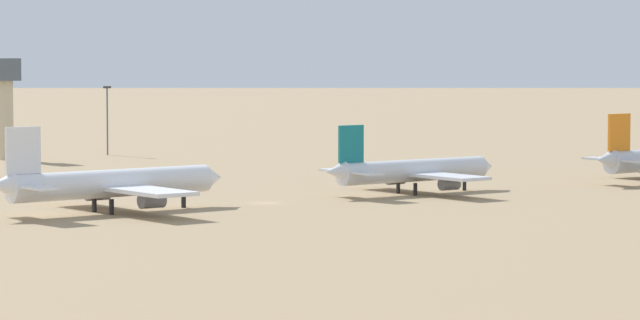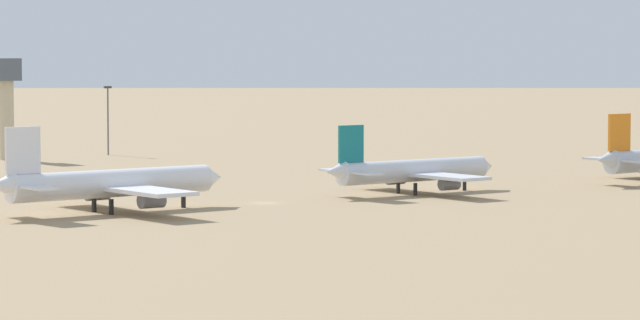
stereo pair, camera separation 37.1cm
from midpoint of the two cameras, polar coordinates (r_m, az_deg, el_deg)
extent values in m
plane|color=#9E8460|center=(265.55, -1.88, -1.48)|extent=(4000.00, 4000.00, 0.00)
pyramid|color=slate|center=(1472.45, -9.25, 5.19)|extent=(381.80, 266.46, 117.76)
cylinder|color=white|center=(251.54, -7.12, -0.80)|extent=(33.94, 6.01, 4.22)
cone|color=white|center=(261.34, -3.65, -0.60)|extent=(3.37, 4.17, 4.01)
cone|color=white|center=(242.68, -10.85, -0.86)|extent=(4.41, 3.81, 3.59)
cube|color=white|center=(243.97, -10.11, 0.33)|extent=(5.51, 0.82, 6.86)
cube|color=white|center=(248.07, -10.55, -0.80)|extent=(3.75, 7.34, 0.38)
cube|color=white|center=(240.62, -9.63, -0.94)|extent=(3.75, 7.34, 0.38)
cube|color=white|center=(252.13, -6.91, -0.93)|extent=(8.96, 34.10, 0.59)
cylinder|color=slate|center=(259.58, -7.60, -1.13)|extent=(3.92, 2.52, 2.32)
cylinder|color=slate|center=(246.08, -5.75, -1.39)|extent=(3.92, 2.52, 2.32)
cylinder|color=black|center=(258.57, -4.66, -1.38)|extent=(0.74, 0.74, 2.32)
cylinder|color=black|center=(253.21, -7.71, -1.52)|extent=(0.74, 0.74, 2.32)
cylinder|color=black|center=(248.85, -7.13, -1.61)|extent=(0.74, 0.74, 2.32)
cylinder|color=silver|center=(281.72, 3.26, -0.36)|extent=(30.48, 4.65, 3.80)
cone|color=silver|center=(292.50, 5.75, -0.22)|extent=(2.95, 3.69, 3.61)
cone|color=silver|center=(271.48, 0.57, -0.40)|extent=(3.89, 3.33, 3.23)
cube|color=#14727A|center=(273.13, 1.11, 0.55)|extent=(4.95, 0.61, 6.17)
cube|color=silver|center=(276.46, 0.63, -0.36)|extent=(3.22, 6.54, 0.34)
cube|color=silver|center=(270.44, 1.60, -0.46)|extent=(3.22, 6.54, 0.34)
cube|color=silver|center=(282.37, 3.40, -0.47)|extent=(7.30, 30.56, 0.53)
cylinder|color=slate|center=(288.56, 2.64, -0.64)|extent=(3.48, 2.18, 2.09)
cylinder|color=slate|center=(277.67, 4.49, -0.83)|extent=(3.48, 2.18, 2.09)
cylinder|color=black|center=(289.42, 5.02, -0.84)|extent=(0.66, 0.66, 2.09)
cylinder|color=black|center=(282.81, 2.74, -0.94)|extent=(0.66, 0.66, 2.09)
cylinder|color=black|center=(279.30, 3.33, -1.01)|extent=(0.66, 0.66, 2.09)
cone|color=silver|center=(299.00, 9.80, 0.01)|extent=(4.24, 3.65, 3.48)
cube|color=orange|center=(301.27, 10.26, 0.94)|extent=(5.34, 0.74, 6.65)
cube|color=silver|center=(304.34, 9.68, 0.04)|extent=(3.57, 7.09, 0.37)
cube|color=silver|center=(298.82, 10.83, -0.04)|extent=(3.57, 7.09, 0.37)
cylinder|color=#C6B793|center=(372.76, -10.67, 1.35)|extent=(3.20, 3.20, 17.45)
cube|color=#4C5660|center=(372.44, -10.69, 3.07)|extent=(5.20, 5.20, 4.92)
cylinder|color=#59595E|center=(385.23, -7.25, 1.31)|extent=(0.36, 0.36, 15.38)
cube|color=#333333|center=(384.96, -7.26, 2.49)|extent=(1.80, 0.50, 0.50)
camera|label=1|loc=(0.19, -89.96, 0.00)|focal=93.33mm
camera|label=2|loc=(0.19, 90.04, 0.00)|focal=93.33mm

